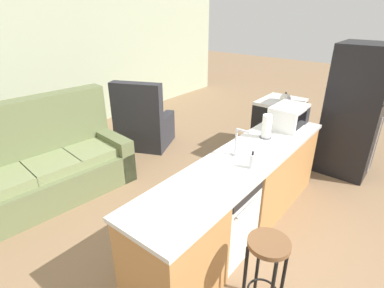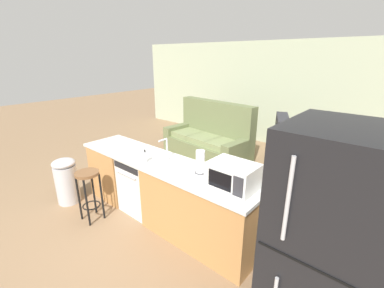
{
  "view_description": "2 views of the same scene",
  "coord_description": "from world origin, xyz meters",
  "px_view_note": "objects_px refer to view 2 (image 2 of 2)",
  "views": [
    {
      "loc": [
        -2.29,
        -1.28,
        2.31
      ],
      "look_at": [
        0.16,
        0.68,
        0.86
      ],
      "focal_mm": 28.0,
      "sensor_mm": 36.0,
      "label": 1
    },
    {
      "loc": [
        2.54,
        -2.14,
        2.24
      ],
      "look_at": [
        0.25,
        0.52,
        1.03
      ],
      "focal_mm": 24.0,
      "sensor_mm": 36.0,
      "label": 2
    }
  ],
  "objects_px": {
    "bar_stool": "(89,186)",
    "trash_bin": "(66,180)",
    "microwave": "(233,176)",
    "dishwasher": "(144,184)",
    "kettle": "(338,193)",
    "paper_towel_roll": "(200,162)",
    "stove_range": "(349,240)",
    "armchair": "(289,161)",
    "refrigerator": "(328,265)",
    "couch": "(210,141)",
    "soap_bottle": "(145,157)"
  },
  "relations": [
    {
      "from": "bar_stool",
      "to": "trash_bin",
      "type": "relative_size",
      "value": 1.0
    },
    {
      "from": "bar_stool",
      "to": "microwave",
      "type": "bearing_deg",
      "value": 19.56
    },
    {
      "from": "trash_bin",
      "to": "dishwasher",
      "type": "bearing_deg",
      "value": 31.82
    },
    {
      "from": "kettle",
      "to": "paper_towel_roll",
      "type": "bearing_deg",
      "value": -165.62
    },
    {
      "from": "stove_range",
      "to": "armchair",
      "type": "height_order",
      "value": "armchair"
    },
    {
      "from": "refrigerator",
      "to": "trash_bin",
      "type": "distance_m",
      "value": 3.73
    },
    {
      "from": "dishwasher",
      "to": "microwave",
      "type": "relative_size",
      "value": 1.68
    },
    {
      "from": "paper_towel_roll",
      "to": "bar_stool",
      "type": "relative_size",
      "value": 0.38
    },
    {
      "from": "trash_bin",
      "to": "refrigerator",
      "type": "bearing_deg",
      "value": 1.94
    },
    {
      "from": "paper_towel_roll",
      "to": "kettle",
      "type": "xyz_separation_m",
      "value": [
        1.41,
        0.36,
        -0.05
      ]
    },
    {
      "from": "refrigerator",
      "to": "armchair",
      "type": "xyz_separation_m",
      "value": [
        -1.34,
        3.01,
        -0.59
      ]
    },
    {
      "from": "kettle",
      "to": "armchair",
      "type": "xyz_separation_m",
      "value": [
        -1.17,
        2.04,
        -0.64
      ]
    },
    {
      "from": "trash_bin",
      "to": "armchair",
      "type": "bearing_deg",
      "value": 53.19
    },
    {
      "from": "armchair",
      "to": "couch",
      "type": "bearing_deg",
      "value": -176.72
    },
    {
      "from": "dishwasher",
      "to": "armchair",
      "type": "relative_size",
      "value": 0.7
    },
    {
      "from": "kettle",
      "to": "trash_bin",
      "type": "xyz_separation_m",
      "value": [
        -3.52,
        -1.1,
        -0.61
      ]
    },
    {
      "from": "armchair",
      "to": "kettle",
      "type": "bearing_deg",
      "value": -60.08
    },
    {
      "from": "bar_stool",
      "to": "armchair",
      "type": "bearing_deg",
      "value": 62.58
    },
    {
      "from": "stove_range",
      "to": "microwave",
      "type": "xyz_separation_m",
      "value": [
        -1.08,
        -0.55,
        0.59
      ]
    },
    {
      "from": "microwave",
      "to": "kettle",
      "type": "distance_m",
      "value": 1.01
    },
    {
      "from": "dishwasher",
      "to": "stove_range",
      "type": "xyz_separation_m",
      "value": [
        2.6,
        0.55,
        0.03
      ]
    },
    {
      "from": "refrigerator",
      "to": "couch",
      "type": "distance_m",
      "value": 4.32
    },
    {
      "from": "stove_range",
      "to": "microwave",
      "type": "relative_size",
      "value": 1.8
    },
    {
      "from": "paper_towel_roll",
      "to": "trash_bin",
      "type": "relative_size",
      "value": 0.38
    },
    {
      "from": "stove_range",
      "to": "trash_bin",
      "type": "height_order",
      "value": "stove_range"
    },
    {
      "from": "armchair",
      "to": "trash_bin",
      "type": "bearing_deg",
      "value": -126.81
    },
    {
      "from": "microwave",
      "to": "armchair",
      "type": "relative_size",
      "value": 0.42
    },
    {
      "from": "microwave",
      "to": "soap_bottle",
      "type": "relative_size",
      "value": 2.84
    },
    {
      "from": "soap_bottle",
      "to": "refrigerator",
      "type": "bearing_deg",
      "value": -9.44
    },
    {
      "from": "microwave",
      "to": "bar_stool",
      "type": "bearing_deg",
      "value": -160.44
    },
    {
      "from": "dishwasher",
      "to": "bar_stool",
      "type": "relative_size",
      "value": 1.14
    },
    {
      "from": "kettle",
      "to": "couch",
      "type": "bearing_deg",
      "value": 146.99
    },
    {
      "from": "dishwasher",
      "to": "bar_stool",
      "type": "distance_m",
      "value": 0.77
    },
    {
      "from": "dishwasher",
      "to": "trash_bin",
      "type": "xyz_separation_m",
      "value": [
        -1.09,
        -0.67,
        -0.04
      ]
    },
    {
      "from": "microwave",
      "to": "paper_towel_roll",
      "type": "relative_size",
      "value": 1.77
    },
    {
      "from": "paper_towel_roll",
      "to": "kettle",
      "type": "height_order",
      "value": "paper_towel_roll"
    },
    {
      "from": "microwave",
      "to": "soap_bottle",
      "type": "height_order",
      "value": "microwave"
    },
    {
      "from": "soap_bottle",
      "to": "couch",
      "type": "bearing_deg",
      "value": 108.0
    },
    {
      "from": "bar_stool",
      "to": "soap_bottle",
      "type": "bearing_deg",
      "value": 38.52
    },
    {
      "from": "refrigerator",
      "to": "couch",
      "type": "height_order",
      "value": "refrigerator"
    },
    {
      "from": "bar_stool",
      "to": "stove_range",
      "type": "bearing_deg",
      "value": 22.35
    },
    {
      "from": "dishwasher",
      "to": "kettle",
      "type": "xyz_separation_m",
      "value": [
        2.43,
        0.42,
        0.56
      ]
    },
    {
      "from": "microwave",
      "to": "couch",
      "type": "xyz_separation_m",
      "value": [
        -2.07,
        2.36,
        -0.65
      ]
    },
    {
      "from": "couch",
      "to": "stove_range",
      "type": "bearing_deg",
      "value": -29.92
    },
    {
      "from": "refrigerator",
      "to": "stove_range",
      "type": "bearing_deg",
      "value": 89.99
    },
    {
      "from": "stove_range",
      "to": "bar_stool",
      "type": "xyz_separation_m",
      "value": [
        -2.96,
        -1.22,
        0.08
      ]
    },
    {
      "from": "microwave",
      "to": "couch",
      "type": "height_order",
      "value": "couch"
    },
    {
      "from": "dishwasher",
      "to": "couch",
      "type": "bearing_deg",
      "value": 103.03
    },
    {
      "from": "paper_towel_roll",
      "to": "refrigerator",
      "type": "bearing_deg",
      "value": -21.22
    },
    {
      "from": "soap_bottle",
      "to": "couch",
      "type": "height_order",
      "value": "couch"
    }
  ]
}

